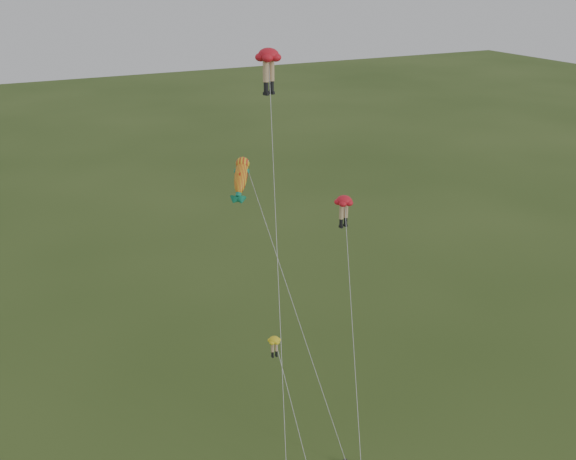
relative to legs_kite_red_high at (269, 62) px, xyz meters
name	(u,v)px	position (x,y,z in m)	size (l,w,h in m)	color
ground	(314,459)	(-2.48, -11.44, -21.72)	(300.00, 300.00, 0.00)	#33491A
legs_kite_red_high	(269,62)	(0.00, 0.00, 0.00)	(5.89, 13.39, 22.61)	red
legs_kite_red_mid	(344,208)	(2.89, -5.08, -8.67)	(4.41, 9.71, 13.83)	red
legs_kite_yellow	(278,355)	(-4.43, -10.56, -14.34)	(0.81, 5.54, 8.35)	yellow
fish_kite	(242,177)	(-3.11, -2.62, -6.46)	(3.31, 11.57, 16.61)	yellow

